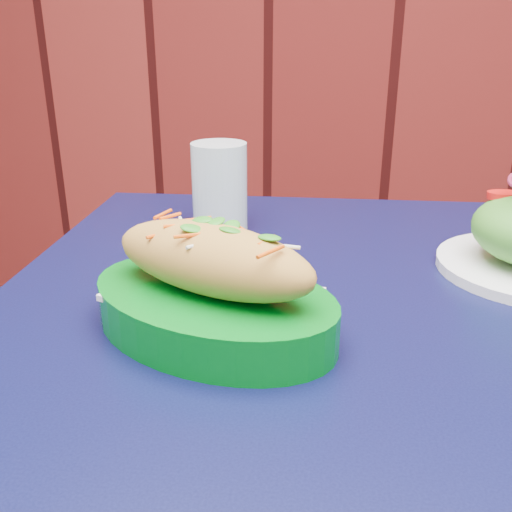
# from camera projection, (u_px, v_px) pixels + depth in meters

# --- Properties ---
(cafe_table) EXTENTS (0.89, 0.89, 0.75)m
(cafe_table) POSITION_uv_depth(u_px,v_px,m) (359.00, 375.00, 0.63)
(cafe_table) COLOR black
(cafe_table) RESTS_ON ground
(banh_mi_basket) EXTENTS (0.29, 0.23, 0.11)m
(banh_mi_basket) POSITION_uv_depth(u_px,v_px,m) (213.00, 289.00, 0.53)
(banh_mi_basket) COLOR #006A15
(banh_mi_basket) RESTS_ON cafe_table
(water_glass) EXTENTS (0.08, 0.08, 0.12)m
(water_glass) POSITION_uv_depth(u_px,v_px,m) (220.00, 188.00, 0.79)
(water_glass) COLOR silver
(water_glass) RESTS_ON cafe_table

